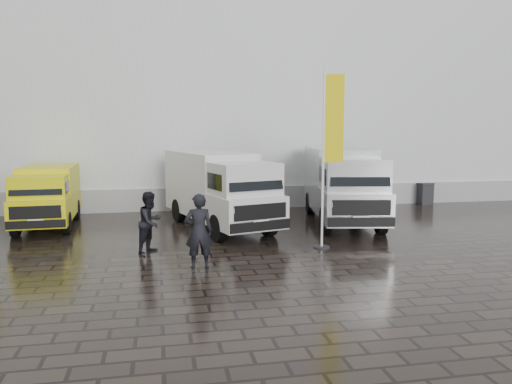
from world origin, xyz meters
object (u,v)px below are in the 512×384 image
Objects in this scene: van_silver at (342,186)px; wheelie_bin at (425,194)px; flagpole at (329,147)px; person_front at (199,231)px; person_tent at (150,222)px; van_white at (220,191)px; van_yellow at (47,197)px.

van_silver is 6.41× the size of wheelie_bin.
flagpole is 4.84m from person_front.
van_white is at bearing -0.82° from person_tent.
van_yellow is 8.31m from person_front.
van_white is 1.16× the size of flagpole.
person_tent is at bearing -53.51° from van_yellow.
person_tent reaches higher than wheelie_bin.
flagpole is (-1.87, -3.73, 1.64)m from van_silver.
van_yellow is at bearing 75.51° from person_tent.
flagpole is 10.86m from wheelie_bin.
van_yellow is 0.88× the size of flagpole.
van_silver reaches higher than person_front.
flagpole reaches higher than wheelie_bin.
person_tent is (-7.20, -3.34, -0.53)m from van_silver.
person_front is (-11.56, -9.01, 0.47)m from wheelie_bin.
van_yellow is 5.98m from person_tent.
person_tent is at bearing 175.74° from flagpole.
flagpole reaches higher than van_silver.
wheelie_bin is at bearing 5.40° from van_yellow.
van_silver reaches higher than person_tent.
van_yellow is 4.67× the size of wheelie_bin.
van_white is at bearing -158.46° from wheelie_bin.
van_silver is at bearing -137.47° from person_front.
person_tent is (-5.33, 0.40, -2.17)m from flagpole.
flagpole is (2.89, -3.63, 1.70)m from van_white.
van_yellow is 0.76× the size of van_white.
person_tent is at bearing -149.81° from wheelie_bin.
van_white is at bearing -102.01° from person_front.
van_white is 3.52× the size of person_tent.
van_silver is at bearing -28.97° from person_tent.
van_yellow is 0.73× the size of van_silver.
person_front reaches higher than person_tent.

